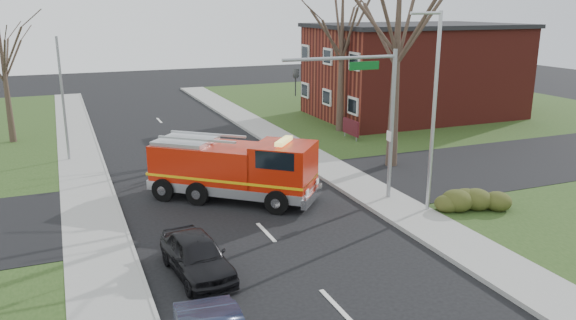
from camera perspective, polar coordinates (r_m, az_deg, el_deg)
name	(u,v)px	position (r m, az deg, el deg)	size (l,w,h in m)	color
ground	(266,233)	(22.16, -2.24, -7.37)	(120.00, 120.00, 0.00)	black
sidewalk_right	(401,210)	(24.79, 11.39, -4.97)	(2.40, 80.00, 0.15)	gray
sidewalk_left	(100,257)	(21.03, -18.54, -9.30)	(2.40, 80.00, 0.15)	gray
brick_building	(414,71)	(45.63, 12.67, 8.85)	(15.40, 10.40, 7.25)	maroon
health_center_sign	(351,127)	(37.01, 6.39, 3.31)	(0.12, 2.00, 1.40)	#4B111A
hedge_corner	(470,198)	(25.50, 17.96, -3.65)	(2.80, 2.00, 0.90)	#363E16
bare_tree_near	(398,29)	(30.13, 11.10, 12.92)	(6.00, 6.00, 12.00)	#35281F
bare_tree_far	(342,38)	(38.69, 5.50, 12.24)	(5.25, 5.25, 10.50)	#35281F
bare_tree_left	(2,56)	(39.45, -27.05, 9.38)	(4.50, 4.50, 9.00)	#35281F
traffic_signal_mast	(367,99)	(24.33, 8.06, 6.11)	(5.29, 0.18, 6.80)	gray
streetlight_pole	(433,108)	(23.77, 14.52, 5.17)	(1.48, 0.16, 8.40)	#B7BABF
utility_pole_far	(63,101)	(33.60, -21.88, 5.61)	(0.14, 0.14, 7.00)	gray
fire_engine	(235,171)	(25.55, -5.40, -1.08)	(7.30, 6.73, 3.00)	#B61B08
parked_car_maroon	(197,255)	(18.87, -9.25, -9.51)	(1.63, 4.04, 1.38)	black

